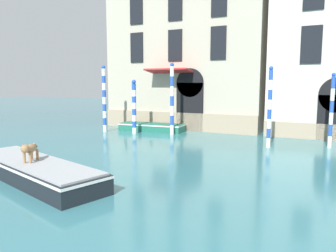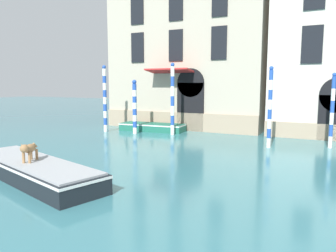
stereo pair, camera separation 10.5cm
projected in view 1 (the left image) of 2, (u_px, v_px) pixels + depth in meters
The scene contains 9 objects.
palazzo_left at pixel (192, 11), 24.99m from camera, with size 11.67×7.40×17.60m.
boat_foreground at pixel (34, 169), 11.25m from camera, with size 6.85×3.50×0.66m.
dog_on_deck at pixel (30, 149), 10.96m from camera, with size 0.55×0.95×0.67m.
boat_moored_near_palazzo at pixel (152, 127), 22.92m from camera, with size 4.65×1.93×0.52m.
mooring_pole_0 at pixel (134, 107), 21.47m from camera, with size 0.28×0.28×3.55m.
mooring_pole_1 at pixel (332, 110), 16.63m from camera, with size 0.20×0.20×3.83m.
mooring_pole_2 at pixel (270, 107), 16.69m from camera, with size 0.21×0.21×4.16m.
mooring_pole_3 at pixel (104, 99), 22.26m from camera, with size 0.25×0.25×4.52m.
mooring_pole_4 at pixel (172, 99), 20.97m from camera, with size 0.25×0.25×4.61m.
Camera 1 is at (12.19, -0.63, 3.27)m, focal length 35.00 mm.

